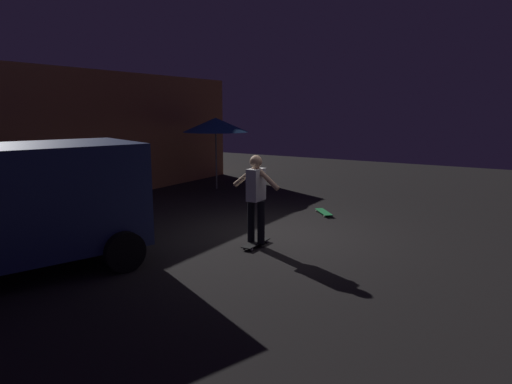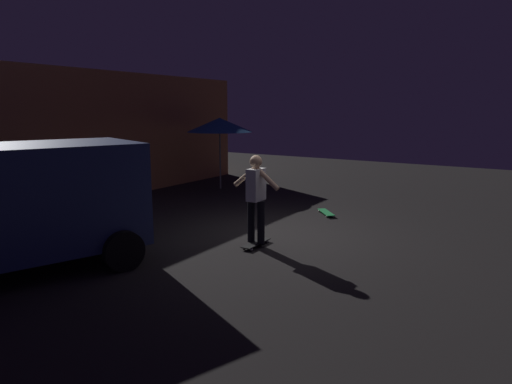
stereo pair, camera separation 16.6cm
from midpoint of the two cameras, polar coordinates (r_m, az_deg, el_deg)
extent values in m
plane|color=black|center=(9.22, 2.97, -5.60)|extent=(28.00, 28.00, 0.00)
cube|color=#C67A47|center=(14.75, -22.86, 6.89)|extent=(11.72, 3.59, 3.65)
cylinder|color=black|center=(7.48, -16.08, -7.26)|extent=(0.70, 0.43, 0.66)
cylinder|color=black|center=(9.29, -20.61, -4.05)|extent=(0.70, 0.43, 0.66)
cylinder|color=slate|center=(14.46, -4.31, 4.75)|extent=(0.05, 0.05, 2.20)
cone|color=#1E4C8C|center=(14.39, -4.37, 8.62)|extent=(2.10, 2.10, 0.45)
cube|color=black|center=(8.51, 0.56, -6.56)|extent=(0.78, 0.21, 0.02)
sphere|color=silver|center=(8.80, 1.09, -6.20)|extent=(0.05, 0.05, 0.05)
sphere|color=silver|center=(8.72, 2.06, -6.37)|extent=(0.05, 0.05, 0.05)
sphere|color=silver|center=(8.32, -1.01, -7.22)|extent=(0.05, 0.05, 0.05)
sphere|color=silver|center=(8.23, -0.01, -7.41)|extent=(0.05, 0.05, 0.05)
cube|color=green|center=(11.12, 9.43, -2.58)|extent=(0.71, 0.67, 0.02)
sphere|color=silver|center=(10.88, 10.36, -3.09)|extent=(0.05, 0.05, 0.05)
sphere|color=silver|center=(10.82, 9.51, -3.14)|extent=(0.05, 0.05, 0.05)
sphere|color=silver|center=(11.43, 9.35, -2.39)|extent=(0.05, 0.05, 0.05)
sphere|color=silver|center=(11.38, 8.54, -2.43)|extent=(0.05, 0.05, 0.05)
cylinder|color=black|center=(8.45, -0.07, -3.73)|extent=(0.14, 0.14, 0.82)
cylinder|color=black|center=(8.34, 1.22, -3.93)|extent=(0.14, 0.14, 0.82)
cube|color=white|center=(8.24, 0.58, 0.96)|extent=(0.38, 0.23, 0.60)
sphere|color=tan|center=(8.18, 0.58, 3.96)|extent=(0.23, 0.23, 0.23)
cylinder|color=tan|center=(8.33, -0.72, 2.10)|extent=(0.10, 0.54, 0.46)
cylinder|color=tan|center=(8.11, 1.91, 1.86)|extent=(0.10, 0.54, 0.46)
camera|label=1|loc=(0.08, -89.42, 0.11)|focal=31.08mm
camera|label=2|loc=(0.08, 90.58, -0.11)|focal=31.08mm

